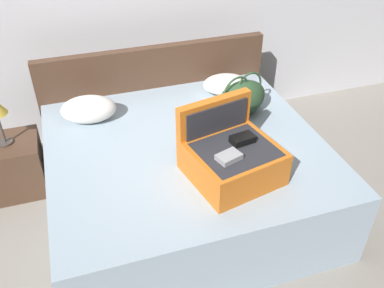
{
  "coord_description": "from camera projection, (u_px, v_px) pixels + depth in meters",
  "views": [
    {
      "loc": [
        -0.67,
        -1.8,
        2.26
      ],
      "look_at": [
        0.0,
        0.27,
        0.67
      ],
      "focal_mm": 39.27,
      "sensor_mm": 36.0,
      "label": 1
    }
  ],
  "objects": [
    {
      "name": "duffel_bag",
      "position": [
        242.0,
        98.0,
        3.1
      ],
      "size": [
        0.45,
        0.35,
        0.33
      ],
      "rotation": [
        0.0,
        0.0,
        0.3
      ],
      "color": "#2D4C2D",
      "rests_on": "bed"
    },
    {
      "name": "ground_plane",
      "position": [
        204.0,
        244.0,
        2.89
      ],
      "size": [
        12.0,
        12.0,
        0.0
      ],
      "primitive_type": "plane",
      "color": "gray"
    },
    {
      "name": "bed",
      "position": [
        187.0,
        177.0,
        3.03
      ],
      "size": [
        1.86,
        1.7,
        0.57
      ],
      "primitive_type": "cube",
      "color": "#99ADBC",
      "rests_on": "ground"
    },
    {
      "name": "hard_case_large",
      "position": [
        231.0,
        157.0,
        2.53
      ],
      "size": [
        0.59,
        0.59,
        0.43
      ],
      "rotation": [
        0.0,
        0.0,
        0.21
      ],
      "color": "#D16619",
      "rests_on": "bed"
    },
    {
      "name": "headboard",
      "position": [
        156.0,
        97.0,
        3.6
      ],
      "size": [
        1.9,
        0.08,
        0.92
      ],
      "primitive_type": "cube",
      "color": "#4C3323",
      "rests_on": "ground"
    },
    {
      "name": "pillow_center_head",
      "position": [
        226.0,
        84.0,
        3.4
      ],
      "size": [
        0.41,
        0.32,
        0.15
      ],
      "primitive_type": "ellipsoid",
      "rotation": [
        0.0,
        0.0,
        -0.2
      ],
      "color": "white",
      "rests_on": "bed"
    },
    {
      "name": "pillow_near_headboard",
      "position": [
        89.0,
        109.0,
        3.05
      ],
      "size": [
        0.43,
        0.3,
        0.2
      ],
      "primitive_type": "ellipsoid",
      "rotation": [
        0.0,
        0.0,
        -0.15
      ],
      "color": "white",
      "rests_on": "bed"
    },
    {
      "name": "nightstand",
      "position": [
        13.0,
        166.0,
        3.22
      ],
      "size": [
        0.44,
        0.4,
        0.44
      ],
      "primitive_type": "cube",
      "color": "#4C3323",
      "rests_on": "ground"
    }
  ]
}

